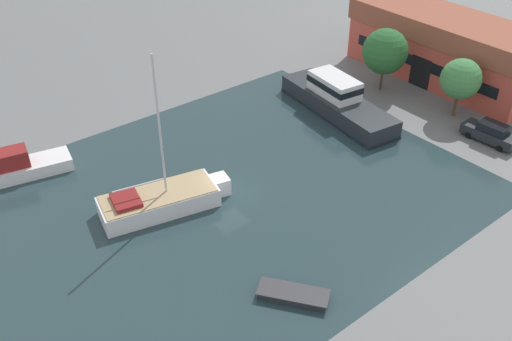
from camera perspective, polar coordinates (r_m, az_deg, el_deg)
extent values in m
plane|color=slate|center=(43.06, -2.81, -2.37)|extent=(440.00, 440.00, 0.00)
cube|color=#23383D|center=(43.05, -2.81, -2.37)|extent=(28.98, 36.13, 0.01)
cube|color=#C64C3D|center=(63.20, 18.27, 10.68)|extent=(20.40, 7.71, 4.43)
cube|color=brown|center=(62.07, 18.81, 13.44)|extent=(21.01, 7.94, 2.12)
cube|color=black|center=(60.66, 16.09, 9.41)|extent=(2.40, 0.11, 3.10)
cube|color=black|center=(60.32, 16.22, 10.17)|extent=(17.20, 0.43, 1.11)
cylinder|color=brown|center=(59.20, 12.44, 8.97)|extent=(0.26, 0.26, 2.41)
sphere|color=#28602D|center=(58.07, 12.79, 11.54)|extent=(4.45, 4.45, 4.45)
cylinder|color=brown|center=(56.03, 19.32, 6.27)|extent=(0.29, 0.29, 2.34)
sphere|color=#428447|center=(54.97, 19.81, 8.61)|extent=(3.67, 3.67, 3.67)
cube|color=#1E2328|center=(53.01, 22.33, 3.36)|extent=(4.83, 1.99, 0.83)
cube|color=black|center=(52.60, 22.68, 3.97)|extent=(2.54, 1.67, 0.67)
cube|color=black|center=(53.05, 21.52, 4.47)|extent=(0.11, 1.41, 0.53)
cylinder|color=black|center=(53.09, 20.48, 3.35)|extent=(0.61, 0.23, 0.60)
cylinder|color=black|center=(54.35, 21.31, 3.89)|extent=(0.61, 0.23, 0.60)
cylinder|color=black|center=(52.08, 23.21, 2.06)|extent=(0.61, 0.23, 0.60)
cylinder|color=black|center=(53.36, 23.99, 2.64)|extent=(0.61, 0.23, 0.60)
cube|color=white|center=(41.69, -9.68, -3.10)|extent=(4.98, 8.89, 1.37)
cube|color=white|center=(42.90, -3.61, -1.42)|extent=(1.67, 1.49, 1.37)
cube|color=tan|center=(41.27, -9.77, -2.29)|extent=(4.78, 8.53, 0.08)
cylinder|color=silver|center=(38.56, -9.63, 4.26)|extent=(0.16, 0.16, 10.45)
cylinder|color=silver|center=(40.37, -11.62, -1.45)|extent=(0.95, 3.71, 0.12)
cube|color=maroon|center=(40.76, -12.87, -2.90)|extent=(2.60, 2.30, 0.30)
cube|color=#23282D|center=(54.03, 8.15, 6.50)|extent=(13.64, 5.35, 1.67)
cube|color=black|center=(54.35, 8.09, 5.85)|extent=(13.78, 5.44, 0.18)
cube|color=silver|center=(53.72, 7.86, 8.41)|extent=(5.35, 3.26, 1.79)
cube|color=black|center=(53.65, 7.87, 8.58)|extent=(5.45, 3.34, 0.57)
cube|color=#23282D|center=(35.04, 3.74, -12.32)|extent=(4.20, 3.62, 0.42)
cube|color=#333338|center=(34.86, 3.75, -12.04)|extent=(4.39, 3.79, 0.08)
cube|color=white|center=(48.43, -22.91, -0.05)|extent=(4.09, 8.82, 1.02)
cube|color=maroon|center=(47.83, -23.81, 0.97)|extent=(2.35, 3.67, 1.37)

